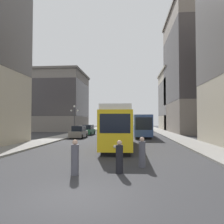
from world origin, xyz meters
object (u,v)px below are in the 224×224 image
at_px(streetcar, 119,126).
at_px(pedestrian_crossing_far, 142,153).
at_px(parked_car_left_near, 79,132).
at_px(transit_bus, 142,125).
at_px(parked_car_left_mid, 88,130).
at_px(pedestrian_crossing_near, 119,158).
at_px(pedestrian_on_sidewalk, 75,158).
at_px(lamp_post_left_far, 74,115).

xyz_separation_m(streetcar, pedestrian_crossing_far, (1.83, -9.32, -1.30)).
bearing_deg(parked_car_left_near, pedestrian_crossing_far, -65.34).
distance_m(transit_bus, pedestrian_crossing_far, 23.60).
bearing_deg(parked_car_left_near, transit_bus, 21.89).
xyz_separation_m(parked_car_left_near, parked_car_left_mid, (0.00, 6.98, 0.00)).
bearing_deg(parked_car_left_near, streetcar, -56.43).
distance_m(pedestrian_crossing_near, pedestrian_on_sidewalk, 2.22).
height_order(streetcar, pedestrian_crossing_near, streetcar).
bearing_deg(parked_car_left_mid, streetcar, -67.02).
bearing_deg(pedestrian_crossing_far, parked_car_left_near, -31.60).
relative_size(transit_bus, pedestrian_crossing_near, 7.06).
bearing_deg(pedestrian_crossing_far, streetcar, -43.47).
bearing_deg(transit_bus, parked_car_left_mid, 160.00).
distance_m(parked_car_left_mid, lamp_post_left_far, 4.06).
relative_size(pedestrian_crossing_far, pedestrian_on_sidewalk, 1.00).
distance_m(pedestrian_crossing_near, pedestrian_crossing_far, 1.99).
bearing_deg(streetcar, lamp_post_left_far, 118.79).
relative_size(pedestrian_crossing_near, pedestrian_on_sidewalk, 0.96).
distance_m(parked_car_left_near, pedestrian_on_sidewalk, 22.68).
bearing_deg(lamp_post_left_far, pedestrian_crossing_near, -70.70).
bearing_deg(pedestrian_crossing_far, parked_car_left_mid, -37.12).
xyz_separation_m(streetcar, transit_bus, (2.92, 14.23, -0.15)).
distance_m(streetcar, parked_car_left_near, 12.67).
distance_m(parked_car_left_mid, pedestrian_crossing_far, 28.31).
distance_m(pedestrian_crossing_far, pedestrian_on_sidewalk, 3.96).
height_order(transit_bus, pedestrian_on_sidewalk, transit_bus).
bearing_deg(pedestrian_crossing_near, pedestrian_on_sidewalk, 124.95).
bearing_deg(lamp_post_left_far, parked_car_left_near, -67.45).
relative_size(streetcar, parked_car_left_mid, 2.57).
height_order(parked_car_left_near, pedestrian_on_sidewalk, parked_car_left_near).
bearing_deg(parked_car_left_near, pedestrian_on_sidewalk, -75.28).
distance_m(parked_car_left_mid, pedestrian_crossing_near, 29.50).
bearing_deg(pedestrian_crossing_near, lamp_post_left_far, 41.48).
bearing_deg(lamp_post_left_far, transit_bus, -5.26).
relative_size(parked_car_left_near, pedestrian_crossing_far, 2.76).
relative_size(pedestrian_crossing_near, lamp_post_left_far, 0.33).
xyz_separation_m(pedestrian_crossing_near, lamp_post_left_far, (-9.17, 26.18, 2.74)).
height_order(parked_car_left_mid, pedestrian_crossing_far, parked_car_left_mid).
relative_size(parked_car_left_near, lamp_post_left_far, 0.93).
bearing_deg(streetcar, pedestrian_crossing_far, -79.35).
distance_m(streetcar, lamp_post_left_far, 17.57).
height_order(streetcar, lamp_post_left_far, lamp_post_left_far).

